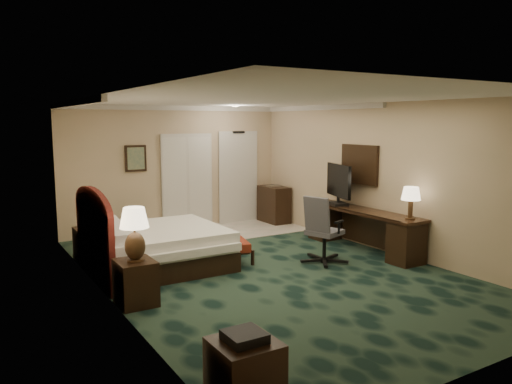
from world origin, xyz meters
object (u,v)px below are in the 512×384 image
lamp_far (88,208)px  minibar (274,204)px  desk_chair (325,229)px  desk (362,230)px  tv (339,185)px  nightstand_near (136,282)px  lamp_near (135,234)px  nightstand_far (89,243)px  bed (159,248)px  bed_bench (231,248)px  side_table (245,373)px

lamp_far → minibar: 4.58m
lamp_far → desk_chair: (3.32, -2.33, -0.31)m
desk → tv: 1.01m
nightstand_near → desk: size_ratio=0.22×
lamp_near → nightstand_far: bearing=90.3°
minibar → lamp_far: bearing=-167.9°
bed → nightstand_far: (-0.87, 1.10, -0.05)m
bed_bench → desk: size_ratio=0.44×
lamp_far → bed_bench: bearing=-33.5°
lamp_near → side_table: 2.81m
nightstand_far → bed_bench: nightstand_far is taller
lamp_far → desk_chair: bearing=-35.0°
bed → lamp_far: (-0.84, 1.15, 0.57)m
nightstand_near → desk_chair: 3.35m
lamp_far → bed_bench: 2.56m
nightstand_far → desk_chair: desk_chair is taller
nightstand_near → nightstand_far: nightstand_near is taller
desk_chair → tv: bearing=21.6°
bed → nightstand_far: size_ratio=3.68×
bed_bench → side_table: 4.48m
side_table → nightstand_far: bearing=90.6°
desk → desk_chair: size_ratio=2.29×
nightstand_near → tv: 4.66m
nightstand_near → minibar: (4.47, 3.55, 0.14)m
side_table → desk: size_ratio=0.21×
desk_chair → side_table: bearing=-156.5°
bed_bench → tv: (2.35, -0.04, 0.96)m
tv → desk_chair: size_ratio=0.89×
desk_chair → minibar: (1.14, 3.28, -0.15)m
tv → nightstand_near: bearing=-147.4°
nightstand_near → lamp_near: 0.64m
bed → desk_chair: size_ratio=1.76×
lamp_near → desk: (4.44, 0.57, -0.55)m
bed → tv: tv is taller
lamp_far → tv: size_ratio=0.67×
nightstand_far → lamp_near: bearing=-89.7°
side_table → bed: bearing=79.0°
side_table → desk_chair: size_ratio=0.49×
nightstand_far → bed_bench: bearing=-32.2°
bed_bench → bed: bearing=-175.3°
lamp_far → desk: (4.43, -2.05, -0.51)m
nightstand_far → desk_chair: (3.35, -2.28, 0.30)m
desk → lamp_near: bearing=-172.6°
nightstand_far → lamp_near: lamp_near is taller
lamp_far → lamp_near: bearing=-90.3°
side_table → tv: size_ratio=0.55×
nightstand_far → side_table: side_table is taller
desk → minibar: bearing=89.5°
bed → side_table: size_ratio=3.58×
lamp_near → side_table: bearing=-89.2°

